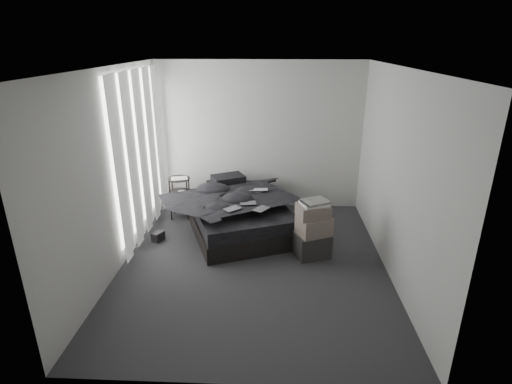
{
  "coord_description": "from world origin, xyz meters",
  "views": [
    {
      "loc": [
        0.26,
        -4.82,
        2.89
      ],
      "look_at": [
        0.0,
        0.8,
        0.75
      ],
      "focal_mm": 28.0,
      "sensor_mm": 36.0,
      "label": 1
    }
  ],
  "objects_px": {
    "side_stand": "(180,198)",
    "box_lower": "(312,245)",
    "bed": "(239,223)",
    "laptop": "(258,187)"
  },
  "relations": [
    {
      "from": "side_stand",
      "to": "box_lower",
      "type": "xyz_separation_m",
      "value": [
        2.17,
        -1.26,
        -0.18
      ]
    },
    {
      "from": "side_stand",
      "to": "box_lower",
      "type": "height_order",
      "value": "side_stand"
    },
    {
      "from": "laptop",
      "to": "box_lower",
      "type": "xyz_separation_m",
      "value": [
        0.8,
        -0.94,
        -0.52
      ]
    },
    {
      "from": "laptop",
      "to": "box_lower",
      "type": "relative_size",
      "value": 0.65
    },
    {
      "from": "bed",
      "to": "side_stand",
      "type": "relative_size",
      "value": 2.7
    },
    {
      "from": "side_stand",
      "to": "box_lower",
      "type": "distance_m",
      "value": 2.51
    },
    {
      "from": "laptop",
      "to": "side_stand",
      "type": "relative_size",
      "value": 0.43
    },
    {
      "from": "side_stand",
      "to": "box_lower",
      "type": "relative_size",
      "value": 1.51
    },
    {
      "from": "side_stand",
      "to": "bed",
      "type": "bearing_deg",
      "value": -24.89
    },
    {
      "from": "bed",
      "to": "laptop",
      "type": "relative_size",
      "value": 6.24
    }
  ]
}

